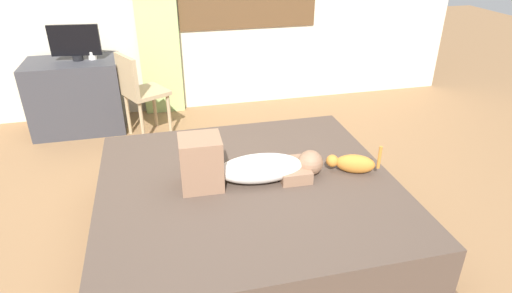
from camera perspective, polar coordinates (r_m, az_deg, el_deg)
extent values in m
plane|color=olive|center=(3.06, -2.95, -12.04)|extent=(16.00, 16.00, 0.00)
cube|color=brown|center=(3.02, -0.98, -10.94)|extent=(1.97, 1.86, 0.14)
cube|color=#4C3D33|center=(2.89, -1.01, -7.42)|extent=(1.91, 1.81, 0.31)
ellipsoid|color=silver|center=(2.79, 0.58, -2.88)|extent=(0.57, 0.28, 0.17)
sphere|color=#8C664C|center=(2.87, 7.23, -2.16)|extent=(0.17, 0.17, 0.17)
cube|color=#8C664C|center=(2.70, -7.32, -2.13)|extent=(0.27, 0.25, 0.34)
cube|color=#8C664C|center=(2.86, 4.89, -3.19)|extent=(0.21, 0.29, 0.08)
ellipsoid|color=#C67A2D|center=(2.95, 13.05, -2.26)|extent=(0.28, 0.21, 0.13)
sphere|color=#C67A2D|center=(2.94, 10.06, -1.84)|extent=(0.08, 0.08, 0.08)
cylinder|color=#C67A2D|center=(2.93, 16.10, -1.39)|extent=(0.03, 0.03, 0.16)
cube|color=#38383D|center=(4.82, -22.68, 6.22)|extent=(0.90, 0.56, 0.74)
cylinder|color=black|center=(4.69, -22.60, 10.82)|extent=(0.10, 0.10, 0.05)
cube|color=black|center=(4.65, -22.99, 12.87)|extent=(0.48, 0.08, 0.30)
cylinder|color=white|center=(4.68, -20.93, 11.26)|extent=(0.08, 0.08, 0.08)
cylinder|color=tan|center=(4.71, -13.32, 5.18)|extent=(0.04, 0.04, 0.44)
cylinder|color=tan|center=(4.46, -11.45, 4.10)|extent=(0.04, 0.04, 0.44)
cylinder|color=tan|center=(4.59, -16.64, 4.17)|extent=(0.04, 0.04, 0.44)
cylinder|color=tan|center=(4.33, -14.91, 3.01)|extent=(0.04, 0.04, 0.44)
cube|color=tan|center=(4.43, -14.43, 6.99)|extent=(0.51, 0.51, 0.04)
cube|color=tan|center=(4.30, -16.78, 9.03)|extent=(0.21, 0.36, 0.38)
cube|color=#ADCC75|center=(4.82, -13.29, 17.86)|extent=(0.44, 0.06, 2.40)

